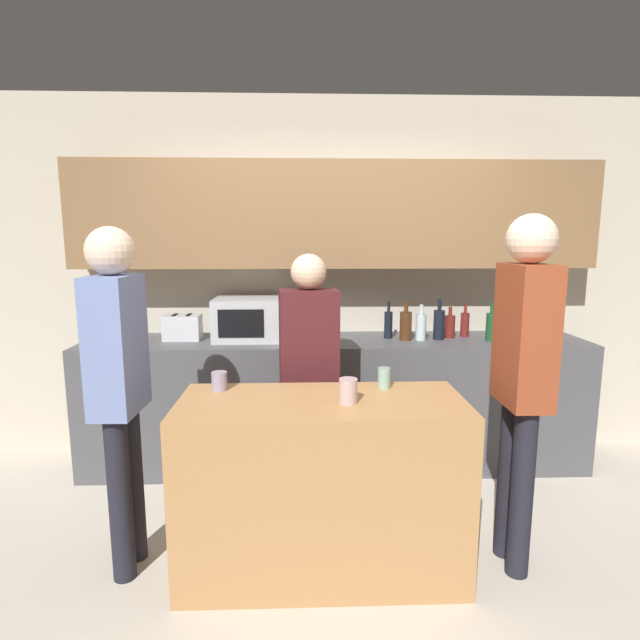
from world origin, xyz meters
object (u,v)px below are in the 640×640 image
(bottle_7, at_px, (499,324))
(cup_2, at_px, (384,378))
(bottle_6, at_px, (491,326))
(cup_1, at_px, (219,381))
(microwave, at_px, (251,319))
(bottle_2, at_px, (421,326))
(cup_0, at_px, (348,391))
(potted_plant, at_px, (524,311))
(toaster, at_px, (182,327))
(person_right, at_px, (309,364))
(person_left, at_px, (523,362))
(bottle_3, at_px, (439,324))
(bottle_5, at_px, (465,324))
(bottle_1, at_px, (406,325))
(bottle_4, at_px, (450,326))
(person_center, at_px, (118,372))
(bottle_0, at_px, (388,324))

(bottle_7, bearing_deg, cup_2, -133.72)
(bottle_6, height_order, cup_1, bottle_6)
(microwave, height_order, bottle_2, microwave)
(microwave, relative_size, cup_0, 4.40)
(cup_1, relative_size, cup_2, 0.90)
(bottle_7, relative_size, cup_0, 2.15)
(potted_plant, distance_m, bottle_2, 0.78)
(toaster, bearing_deg, person_right, -37.59)
(person_left, height_order, person_right, person_left)
(potted_plant, bearing_deg, cup_0, -137.40)
(bottle_2, bearing_deg, microwave, 176.76)
(toaster, relative_size, cup_0, 2.20)
(bottle_3, relative_size, bottle_6, 1.06)
(bottle_3, height_order, bottle_5, bottle_3)
(bottle_1, bearing_deg, potted_plant, 4.29)
(person_left, bearing_deg, microwave, 49.47)
(microwave, height_order, bottle_4, microwave)
(bottle_1, distance_m, person_right, 0.95)
(potted_plant, xyz_separation_m, bottle_6, (-0.28, -0.12, -0.09))
(bottle_4, xyz_separation_m, person_right, (-1.05, -0.70, -0.09))
(cup_1, bearing_deg, person_center, -163.05)
(person_left, bearing_deg, cup_2, 74.09)
(bottle_4, xyz_separation_m, cup_1, (-1.51, -1.08, -0.09))
(potted_plant, relative_size, cup_0, 3.34)
(bottle_4, distance_m, cup_1, 1.86)
(person_center, distance_m, person_right, 1.06)
(toaster, relative_size, cup_1, 2.71)
(person_center, bearing_deg, potted_plant, 117.68)
(bottle_1, xyz_separation_m, bottle_7, (0.71, 0.08, -0.01))
(potted_plant, height_order, bottle_5, potted_plant)
(microwave, bearing_deg, bottle_6, -3.96)
(bottle_6, bearing_deg, person_left, -103.49)
(bottle_4, bearing_deg, potted_plant, -0.79)
(bottle_0, distance_m, bottle_4, 0.46)
(bottle_6, bearing_deg, toaster, 176.88)
(microwave, height_order, potted_plant, potted_plant)
(cup_2, bearing_deg, microwave, 126.86)
(bottle_2, distance_m, bottle_6, 0.49)
(microwave, relative_size, bottle_0, 1.92)
(bottle_6, height_order, person_center, person_center)
(microwave, xyz_separation_m, cup_1, (-0.06, -1.07, -0.15))
(person_center, bearing_deg, bottle_7, 119.57)
(bottle_1, bearing_deg, bottle_6, -5.14)
(bottle_0, xyz_separation_m, bottle_4, (0.46, 0.00, -0.02))
(bottle_0, xyz_separation_m, cup_0, (-0.41, -1.30, -0.09))
(bottle_0, height_order, person_right, person_right)
(cup_1, height_order, cup_2, cup_2)
(bottle_1, bearing_deg, cup_2, -107.62)
(microwave, relative_size, person_center, 0.30)
(microwave, xyz_separation_m, bottle_1, (1.11, -0.06, -0.04))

